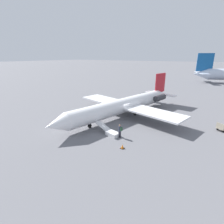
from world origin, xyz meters
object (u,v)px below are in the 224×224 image
object	(u,v)px
airplane_main	(126,105)
luggage_cart	(224,127)
passenger	(120,130)
boarding_stairs	(110,132)

from	to	relation	value
airplane_main	luggage_cart	size ratio (longest dim) A/B	11.13
airplane_main	passenger	world-z (taller)	airplane_main
airplane_main	boarding_stairs	xyz separation A→B (m)	(7.96, 2.10, -1.58)
airplane_main	luggage_cart	distance (m)	14.81
boarding_stairs	airplane_main	bearing A→B (deg)	-62.66
boarding_stairs	luggage_cart	distance (m)	15.86
boarding_stairs	luggage_cart	size ratio (longest dim) A/B	1.69
luggage_cart	airplane_main	bearing A→B (deg)	-50.93
airplane_main	passenger	distance (m)	8.77
airplane_main	luggage_cart	bearing A→B (deg)	109.46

